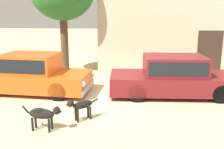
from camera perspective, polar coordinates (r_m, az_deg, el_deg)
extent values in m
plane|color=#CCB78E|center=(8.43, -2.29, -6.24)|extent=(80.00, 80.00, 0.00)
cube|color=#D15619|center=(9.82, -17.38, -1.20)|extent=(4.28, 2.05, 0.61)
cube|color=#D15619|center=(9.70, -17.87, 2.48)|extent=(2.02, 1.63, 0.67)
cube|color=black|center=(9.70, -17.87, 2.54)|extent=(1.87, 1.64, 0.47)
cube|color=#999BA0|center=(9.16, -5.62, -2.95)|extent=(0.25, 1.70, 0.20)
sphere|color=silver|center=(9.71, -4.48, 0.06)|extent=(0.20, 0.20, 0.20)
sphere|color=silver|center=(8.42, -6.64, -2.11)|extent=(0.20, 0.20, 0.20)
cylinder|color=black|center=(10.07, -9.02, -1.19)|extent=(0.64, 0.25, 0.63)
cylinder|color=black|center=(8.69, -12.11, -3.74)|extent=(0.64, 0.25, 0.63)
cylinder|color=black|center=(11.09, -21.40, -0.60)|extent=(0.64, 0.25, 0.63)
cube|color=maroon|center=(9.29, 13.85, -1.78)|extent=(4.60, 1.92, 0.61)
cube|color=maroon|center=(9.14, 13.79, 2.06)|extent=(2.14, 1.58, 0.65)
cube|color=black|center=(9.14, 13.80, 2.12)|extent=(1.98, 1.60, 0.46)
cube|color=#999BA0|center=(9.17, -0.15, -2.86)|extent=(0.19, 1.71, 0.20)
cube|color=red|center=(9.80, 0.04, 0.35)|extent=(0.05, 0.18, 0.18)
cube|color=red|center=(8.35, -0.38, -2.02)|extent=(0.05, 0.18, 0.18)
cylinder|color=black|center=(10.40, 20.35, -1.47)|extent=(0.62, 0.22, 0.61)
cylinder|color=black|center=(9.00, 23.29, -4.02)|extent=(0.62, 0.22, 0.61)
cylinder|color=black|center=(9.90, 5.19, -1.39)|extent=(0.62, 0.22, 0.61)
cylinder|color=black|center=(8.42, 5.67, -4.11)|extent=(0.62, 0.22, 0.61)
cube|color=#38281E|center=(12.45, 20.98, 4.36)|extent=(1.10, 0.02, 2.10)
cylinder|color=black|center=(6.68, -13.36, -10.53)|extent=(0.06, 0.06, 0.34)
cylinder|color=black|center=(6.54, -13.96, -11.09)|extent=(0.06, 0.06, 0.34)
cylinder|color=black|center=(6.86, -16.78, -10.08)|extent=(0.06, 0.06, 0.34)
cylinder|color=black|center=(6.73, -17.43, -10.62)|extent=(0.06, 0.06, 0.34)
ellipsoid|color=black|center=(6.60, -15.55, -8.48)|extent=(0.69, 0.29, 0.26)
ellipsoid|color=black|center=(6.59, -15.99, -7.85)|extent=(0.39, 0.25, 0.15)
sphere|color=black|center=(6.39, -12.31, -7.94)|extent=(0.19, 0.19, 0.19)
cone|color=black|center=(6.36, -11.46, -8.15)|extent=(0.12, 0.12, 0.11)
cone|color=black|center=(6.41, -12.15, -7.03)|extent=(0.07, 0.07, 0.09)
cone|color=black|center=(6.31, -12.55, -7.39)|extent=(0.07, 0.07, 0.09)
cylinder|color=black|center=(6.76, -18.83, -7.45)|extent=(0.19, 0.07, 0.21)
cylinder|color=black|center=(6.94, -7.67, -9.19)|extent=(0.06, 0.06, 0.37)
cylinder|color=black|center=(7.06, -8.16, -8.82)|extent=(0.06, 0.06, 0.37)
cylinder|color=black|center=(7.10, -4.87, -8.59)|extent=(0.06, 0.06, 0.37)
cylinder|color=black|center=(7.21, -5.39, -8.24)|extent=(0.06, 0.06, 0.37)
ellipsoid|color=black|center=(6.98, -6.56, -6.72)|extent=(0.57, 0.50, 0.22)
sphere|color=black|center=(6.81, -9.30, -6.46)|extent=(0.19, 0.19, 0.19)
cone|color=black|center=(6.77, -10.06, -6.71)|extent=(0.15, 0.15, 0.10)
cone|color=black|center=(6.73, -9.13, -5.92)|extent=(0.09, 0.09, 0.09)
cone|color=black|center=(6.83, -9.53, -5.65)|extent=(0.09, 0.09, 0.09)
cylinder|color=black|center=(7.13, -3.94, -5.88)|extent=(0.20, 0.17, 0.11)
cylinder|color=brown|center=(12.19, -10.60, 6.55)|extent=(0.35, 0.35, 2.81)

